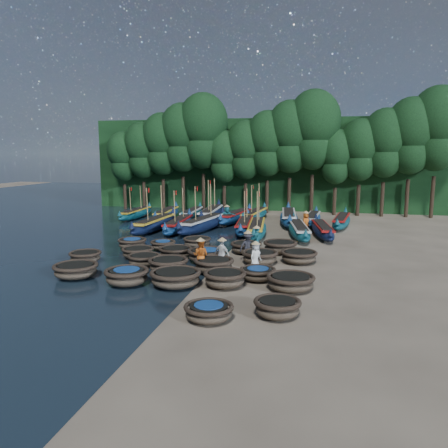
% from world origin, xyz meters
% --- Properties ---
extents(ground, '(120.00, 120.00, 0.00)m').
position_xyz_m(ground, '(0.00, 0.00, 0.00)').
color(ground, gray).
rests_on(ground, ground).
extents(foliage_wall, '(40.00, 3.00, 10.00)m').
position_xyz_m(foliage_wall, '(0.00, 23.50, 5.00)').
color(foliage_wall, black).
rests_on(foliage_wall, ground).
extents(coracle_3, '(2.33, 2.33, 0.64)m').
position_xyz_m(coracle_3, '(1.66, -10.48, 0.37)').
color(coracle_3, brown).
rests_on(coracle_3, ground).
extents(coracle_4, '(1.85, 1.85, 0.73)m').
position_xyz_m(coracle_4, '(4.14, -9.60, 0.42)').
color(coracle_4, brown).
rests_on(coracle_4, ground).
extents(coracle_5, '(2.77, 2.77, 0.74)m').
position_xyz_m(coracle_5, '(-6.32, -6.40, 0.42)').
color(coracle_5, brown).
rests_on(coracle_5, ground).
extents(coracle_6, '(2.15, 2.15, 0.80)m').
position_xyz_m(coracle_6, '(-3.28, -6.98, 0.47)').
color(coracle_6, brown).
rests_on(coracle_6, ground).
extents(coracle_7, '(2.81, 2.81, 0.80)m').
position_xyz_m(coracle_7, '(-0.92, -6.73, 0.46)').
color(coracle_7, brown).
rests_on(coracle_7, ground).
extents(coracle_8, '(2.17, 2.17, 0.78)m').
position_xyz_m(coracle_8, '(1.35, -6.30, 0.45)').
color(coracle_8, brown).
rests_on(coracle_8, ground).
extents(coracle_9, '(2.74, 2.74, 0.74)m').
position_xyz_m(coracle_9, '(4.40, -6.11, 0.42)').
color(coracle_9, brown).
rests_on(coracle_9, ground).
extents(coracle_10, '(2.13, 2.13, 0.69)m').
position_xyz_m(coracle_10, '(-7.42, -3.56, 0.40)').
color(coracle_10, brown).
rests_on(coracle_10, ground).
extents(coracle_11, '(2.24, 2.24, 0.67)m').
position_xyz_m(coracle_11, '(-3.89, -3.42, 0.38)').
color(coracle_11, brown).
rests_on(coracle_11, ground).
extents(coracle_12, '(2.38, 2.38, 0.78)m').
position_xyz_m(coracle_12, '(-2.09, -4.46, 0.45)').
color(coracle_12, brown).
rests_on(coracle_12, ground).
extents(coracle_13, '(2.14, 2.14, 0.79)m').
position_xyz_m(coracle_13, '(0.26, -4.00, 0.45)').
color(coracle_13, brown).
rests_on(coracle_13, ground).
extents(coracle_14, '(1.87, 1.87, 0.63)m').
position_xyz_m(coracle_14, '(2.71, -4.82, 0.37)').
color(coracle_14, brown).
rests_on(coracle_14, ground).
extents(coracle_15, '(2.29, 2.29, 0.66)m').
position_xyz_m(coracle_15, '(-5.00, -1.77, 0.38)').
color(coracle_15, brown).
rests_on(coracle_15, ground).
extents(coracle_16, '(2.43, 2.43, 0.66)m').
position_xyz_m(coracle_16, '(-2.81, -1.20, 0.38)').
color(coracle_16, brown).
rests_on(coracle_16, ground).
extents(coracle_17, '(2.76, 2.76, 0.78)m').
position_xyz_m(coracle_17, '(-0.65, -1.88, 0.45)').
color(coracle_17, brown).
rests_on(coracle_17, ground).
extents(coracle_18, '(2.26, 2.26, 0.77)m').
position_xyz_m(coracle_18, '(2.37, -1.64, 0.44)').
color(coracle_18, brown).
rests_on(coracle_18, ground).
extents(coracle_19, '(2.33, 2.33, 0.73)m').
position_xyz_m(coracle_19, '(4.52, -0.91, 0.42)').
color(coracle_19, brown).
rests_on(coracle_19, ground).
extents(coracle_20, '(2.30, 2.30, 0.70)m').
position_xyz_m(coracle_20, '(-6.38, 0.51, 0.41)').
color(coracle_20, brown).
rests_on(coracle_20, ground).
extents(coracle_21, '(1.76, 1.76, 0.63)m').
position_xyz_m(coracle_21, '(-4.28, 0.62, 0.36)').
color(coracle_21, brown).
rests_on(coracle_21, ground).
extents(coracle_22, '(1.97, 1.97, 0.64)m').
position_xyz_m(coracle_22, '(-2.41, 2.10, 0.36)').
color(coracle_22, brown).
rests_on(coracle_22, ground).
extents(coracle_23, '(2.39, 2.39, 0.72)m').
position_xyz_m(coracle_23, '(1.14, 0.88, 0.41)').
color(coracle_23, brown).
rests_on(coracle_23, ground).
extents(coracle_24, '(2.57, 2.57, 0.79)m').
position_xyz_m(coracle_24, '(3.24, 1.34, 0.45)').
color(coracle_24, brown).
rests_on(coracle_24, ground).
extents(long_boat_2, '(1.85, 8.53, 3.63)m').
position_xyz_m(long_boat_2, '(-7.50, 7.39, 0.58)').
color(long_boat_2, '#0D1D32').
rests_on(long_boat_2, ground).
extents(long_boat_3, '(1.90, 8.04, 3.42)m').
position_xyz_m(long_boat_3, '(-5.55, 7.62, 0.54)').
color(long_boat_3, navy).
rests_on(long_boat_3, ground).
extents(long_boat_4, '(3.00, 8.71, 3.75)m').
position_xyz_m(long_boat_4, '(-3.63, 8.19, 0.60)').
color(long_boat_4, '#0D1D32').
rests_on(long_boat_4, ground).
extents(long_boat_5, '(2.13, 8.00, 3.41)m').
position_xyz_m(long_boat_5, '(-0.26, 8.39, 0.54)').
color(long_boat_5, navy).
rests_on(long_boat_5, ground).
extents(long_boat_6, '(2.25, 8.36, 3.57)m').
position_xyz_m(long_boat_6, '(0.93, 6.85, 0.57)').
color(long_boat_6, '#0D4B4E').
rests_on(long_boat_6, ground).
extents(long_boat_7, '(2.63, 7.79, 1.39)m').
position_xyz_m(long_boat_7, '(4.10, 7.14, 0.53)').
color(long_boat_7, '#0D4B4E').
rests_on(long_boat_7, ground).
extents(long_boat_8, '(2.40, 7.49, 1.33)m').
position_xyz_m(long_boat_8, '(5.82, 7.77, 0.51)').
color(long_boat_8, '#0D1D32').
rests_on(long_boat_8, ground).
extents(long_boat_9, '(1.28, 7.33, 3.11)m').
position_xyz_m(long_boat_9, '(-11.82, 13.41, 0.49)').
color(long_boat_9, '#0D4B4E').
rests_on(long_boat_9, ground).
extents(long_boat_10, '(2.01, 7.85, 1.39)m').
position_xyz_m(long_boat_10, '(-8.70, 13.46, 0.53)').
color(long_boat_10, navy).
rests_on(long_boat_10, ground).
extents(long_boat_11, '(1.64, 7.43, 1.31)m').
position_xyz_m(long_boat_11, '(-6.43, 14.30, 0.50)').
color(long_boat_11, '#0D4B4E').
rests_on(long_boat_11, ground).
extents(long_boat_12, '(2.09, 9.06, 3.85)m').
position_xyz_m(long_boat_12, '(-4.47, 14.05, 0.61)').
color(long_boat_12, '#0D1D32').
rests_on(long_boat_12, ground).
extents(long_boat_13, '(2.64, 7.91, 1.41)m').
position_xyz_m(long_boat_13, '(-1.87, 13.16, 0.54)').
color(long_boat_13, navy).
rests_on(long_boat_13, ground).
extents(long_boat_14, '(2.28, 8.09, 3.46)m').
position_xyz_m(long_boat_14, '(-0.33, 14.30, 0.55)').
color(long_boat_14, '#0D4B4E').
rests_on(long_boat_14, ground).
extents(long_boat_15, '(2.31, 8.89, 1.57)m').
position_xyz_m(long_boat_15, '(2.89, 13.30, 0.60)').
color(long_boat_15, navy).
rests_on(long_boat_15, ground).
extents(long_boat_16, '(1.83, 7.27, 1.28)m').
position_xyz_m(long_boat_16, '(4.97, 13.54, 0.49)').
color(long_boat_16, navy).
rests_on(long_boat_16, ground).
extents(long_boat_17, '(2.33, 7.52, 1.34)m').
position_xyz_m(long_boat_17, '(7.43, 12.64, 0.51)').
color(long_boat_17, '#0D4B4E').
rests_on(long_boat_17, ground).
extents(fisherman_0, '(0.81, 0.88, 1.71)m').
position_xyz_m(fisherman_0, '(2.29, -2.89, 0.83)').
color(fisherman_0, silver).
rests_on(fisherman_0, ground).
extents(fisherman_1, '(0.65, 0.76, 1.95)m').
position_xyz_m(fisherman_1, '(1.82, 0.72, 0.97)').
color(fisherman_1, '#19616B').
rests_on(fisherman_1, ground).
extents(fisherman_2, '(0.92, 0.76, 1.95)m').
position_xyz_m(fisherman_2, '(-0.49, -3.85, 0.92)').
color(fisherman_2, '#BC5619').
rests_on(fisherman_2, ground).
extents(fisherman_3, '(1.25, 1.18, 1.90)m').
position_xyz_m(fisherman_3, '(1.53, -0.86, 0.89)').
color(fisherman_3, black).
rests_on(fisherman_3, ground).
extents(fisherman_4, '(1.05, 0.78, 1.85)m').
position_xyz_m(fisherman_4, '(0.49, -3.06, 0.89)').
color(fisherman_4, silver).
rests_on(fisherman_4, ground).
extents(fisherman_5, '(1.68, 1.12, 1.93)m').
position_xyz_m(fisherman_5, '(-2.32, 11.17, 0.90)').
color(fisherman_5, '#19616B').
rests_on(fisherman_5, ground).
extents(fisherman_6, '(0.79, 0.96, 1.89)m').
position_xyz_m(fisherman_6, '(4.53, 8.92, 0.90)').
color(fisherman_6, '#BC5619').
rests_on(fisherman_6, ground).
extents(tree_0, '(3.68, 3.68, 8.68)m').
position_xyz_m(tree_0, '(-16.00, 20.00, 5.97)').
color(tree_0, black).
rests_on(tree_0, ground).
extents(tree_1, '(4.09, 4.09, 9.65)m').
position_xyz_m(tree_1, '(-13.70, 20.00, 6.65)').
color(tree_1, black).
rests_on(tree_1, ground).
extents(tree_2, '(4.51, 4.51, 10.63)m').
position_xyz_m(tree_2, '(-11.40, 20.00, 7.32)').
color(tree_2, black).
rests_on(tree_2, ground).
extents(tree_3, '(4.92, 4.92, 11.60)m').
position_xyz_m(tree_3, '(-9.10, 20.00, 8.00)').
color(tree_3, black).
rests_on(tree_3, ground).
extents(tree_4, '(5.34, 5.34, 12.58)m').
position_xyz_m(tree_4, '(-6.80, 20.00, 8.67)').
color(tree_4, black).
rests_on(tree_4, ground).
extents(tree_5, '(3.68, 3.68, 8.68)m').
position_xyz_m(tree_5, '(-4.50, 20.00, 5.97)').
color(tree_5, black).
rests_on(tree_5, ground).
extents(tree_6, '(4.09, 4.09, 9.65)m').
position_xyz_m(tree_6, '(-2.20, 20.00, 6.65)').
color(tree_6, black).
rests_on(tree_6, ground).
extents(tree_7, '(4.51, 4.51, 10.63)m').
position_xyz_m(tree_7, '(0.10, 20.00, 7.32)').
color(tree_7, black).
rests_on(tree_7, ground).
extents(tree_8, '(4.92, 4.92, 11.60)m').
position_xyz_m(tree_8, '(2.40, 20.00, 8.00)').
color(tree_8, black).
rests_on(tree_8, ground).
extents(tree_9, '(5.34, 5.34, 12.58)m').
position_xyz_m(tree_9, '(4.70, 20.00, 8.67)').
color(tree_9, black).
rests_on(tree_9, ground).
extents(tree_10, '(3.68, 3.68, 8.68)m').
position_xyz_m(tree_10, '(7.00, 20.00, 5.97)').
color(tree_10, black).
rests_on(tree_10, ground).
extents(tree_11, '(4.09, 4.09, 9.65)m').
position_xyz_m(tree_11, '(9.30, 20.00, 6.65)').
color(tree_11, black).
rests_on(tree_11, ground).
extents(tree_12, '(4.51, 4.51, 10.63)m').
position_xyz_m(tree_12, '(11.60, 20.00, 7.32)').
color(tree_12, black).
rests_on(tree_12, ground).
extents(tree_13, '(4.92, 4.92, 11.60)m').
position_xyz_m(tree_13, '(13.90, 20.00, 8.00)').
color(tree_13, black).
rests_on(tree_13, ground).
extents(tree_14, '(5.34, 5.34, 12.58)m').
position_xyz_m(tree_14, '(16.20, 20.00, 8.67)').
color(tree_14, black).
rests_on(tree_14, ground).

